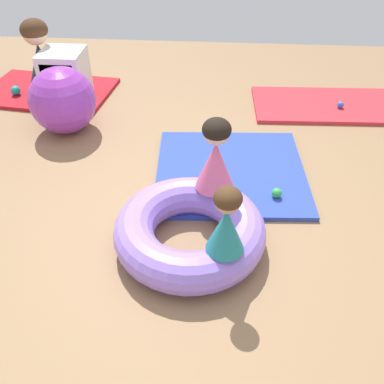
{
  "coord_description": "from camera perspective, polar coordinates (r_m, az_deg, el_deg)",
  "views": [
    {
      "loc": [
        0.25,
        -2.22,
        2.15
      ],
      "look_at": [
        0.07,
        0.07,
        0.32
      ],
      "focal_mm": 39.54,
      "sensor_mm": 36.0,
      "label": 1
    }
  ],
  "objects": [
    {
      "name": "ground_plane",
      "position": [
        3.1,
        -1.37,
        -5.32
      ],
      "size": [
        8.0,
        8.0,
        0.0
      ],
      "primitive_type": "plane",
      "color": "#93704C"
    },
    {
      "name": "gym_mat_near_left",
      "position": [
        3.65,
        5.2,
        2.83
      ],
      "size": [
        1.33,
        1.3,
        0.04
      ],
      "primitive_type": "cube",
      "rotation": [
        0.0,
        0.0,
        0.06
      ],
      "color": "#2D47B7",
      "rests_on": "ground"
    },
    {
      "name": "gym_mat_far_left",
      "position": [
        4.95,
        19.35,
        10.97
      ],
      "size": [
        1.89,
        0.88,
        0.04
      ],
      "primitive_type": "cube",
      "rotation": [
        0.0,
        0.0,
        0.04
      ],
      "color": "red",
      "rests_on": "ground"
    },
    {
      "name": "gym_mat_center_rear",
      "position": [
        5.26,
        -18.85,
        12.71
      ],
      "size": [
        1.52,
        1.09,
        0.04
      ],
      "primitive_type": "cube",
      "rotation": [
        0.0,
        0.0,
        -0.11
      ],
      "color": "#B21923",
      "rests_on": "ground"
    },
    {
      "name": "inflatable_cushion",
      "position": [
        2.9,
        -0.31,
        -5.2
      ],
      "size": [
        1.04,
        1.04,
        0.28
      ],
      "primitive_type": "torus",
      "color": "#9975EA",
      "rests_on": "ground"
    },
    {
      "name": "child_in_teal",
      "position": [
        2.45,
        4.67,
        -3.93
      ],
      "size": [
        0.25,
        0.25,
        0.46
      ],
      "rotation": [
        0.0,
        0.0,
        4.64
      ],
      "color": "teal",
      "rests_on": "inflatable_cushion"
    },
    {
      "name": "child_in_pink",
      "position": [
        2.91,
        3.21,
        4.97
      ],
      "size": [
        0.39,
        0.39,
        0.54
      ],
      "rotation": [
        0.0,
        0.0,
        2.16
      ],
      "color": "#E5608E",
      "rests_on": "inflatable_cushion"
    },
    {
      "name": "adult_seated",
      "position": [
        5.11,
        -19.8,
        16.75
      ],
      "size": [
        0.52,
        0.52,
        0.79
      ],
      "rotation": [
        0.0,
        0.0,
        1.23
      ],
      "color": "#232D3D",
      "rests_on": "gym_mat_center_rear"
    },
    {
      "name": "play_ball_yellow",
      "position": [
        3.32,
        -2.77,
        -0.11
      ],
      "size": [
        0.07,
        0.07,
        0.07
      ],
      "primitive_type": "sphere",
      "color": "yellow",
      "rests_on": "gym_mat_near_left"
    },
    {
      "name": "play_ball_blue",
      "position": [
        4.84,
        19.4,
        11.03
      ],
      "size": [
        0.07,
        0.07,
        0.07
      ],
      "primitive_type": "sphere",
      "color": "blue",
      "rests_on": "gym_mat_far_left"
    },
    {
      "name": "play_ball_green",
      "position": [
        3.37,
        11.35,
        -0.13
      ],
      "size": [
        0.08,
        0.08,
        0.08
      ],
      "primitive_type": "sphere",
      "color": "green",
      "rests_on": "gym_mat_near_left"
    },
    {
      "name": "play_ball_teal",
      "position": [
        5.23,
        -22.7,
        12.52
      ],
      "size": [
        0.1,
        0.1,
        0.1
      ],
      "primitive_type": "sphere",
      "color": "teal",
      "rests_on": "gym_mat_center_rear"
    },
    {
      "name": "exercise_ball_large",
      "position": [
        4.3,
        -17.04,
        11.73
      ],
      "size": [
        0.64,
        0.64,
        0.64
      ],
      "primitive_type": "sphere",
      "color": "purple",
      "rests_on": "ground"
    },
    {
      "name": "storage_cube",
      "position": [
        4.88,
        -16.78,
        14.54
      ],
      "size": [
        0.44,
        0.44,
        0.56
      ],
      "color": "white",
      "rests_on": "ground"
    }
  ]
}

